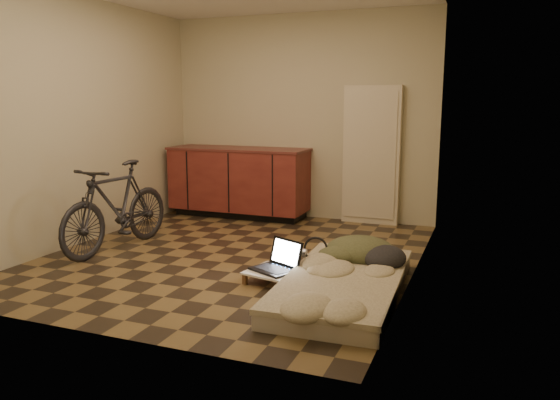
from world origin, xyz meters
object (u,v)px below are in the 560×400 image
at_px(futon, 344,284).
at_px(laptop, 277,264).
at_px(lap_desk, 285,274).
at_px(bicycle, 116,202).

distance_m(futon, laptop, 0.61).
bearing_deg(futon, lap_desk, 173.58).
distance_m(bicycle, futon, 2.57).
distance_m(bicycle, laptop, 1.96).
distance_m(futon, lap_desk, 0.52).
bearing_deg(bicycle, futon, -4.72).
relative_size(bicycle, lap_desk, 2.20).
height_order(bicycle, lap_desk, bicycle).
height_order(futon, lap_desk, futon).
relative_size(bicycle, futon, 0.83).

